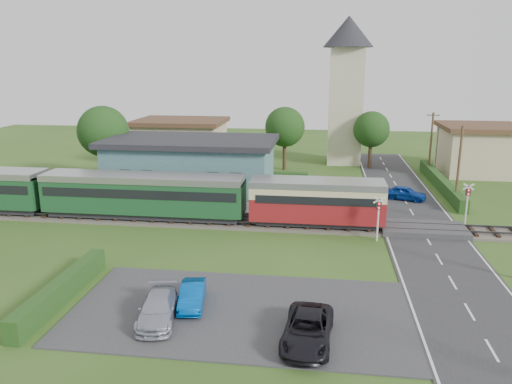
# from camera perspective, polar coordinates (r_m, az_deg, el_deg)

# --- Properties ---
(ground) EXTENTS (120.00, 120.00, 0.00)m
(ground) POSITION_cam_1_polar(r_m,az_deg,el_deg) (36.68, 3.54, -4.91)
(ground) COLOR #2D4C19
(railway_track) EXTENTS (76.00, 3.20, 0.49)m
(railway_track) POSITION_cam_1_polar(r_m,az_deg,el_deg) (38.54, 3.76, -3.77)
(railway_track) COLOR #4C443D
(railway_track) RESTS_ON ground
(road) EXTENTS (6.00, 70.00, 0.05)m
(road) POSITION_cam_1_polar(r_m,az_deg,el_deg) (37.39, 19.08, -5.30)
(road) COLOR #28282B
(road) RESTS_ON ground
(car_park) EXTENTS (17.00, 9.00, 0.08)m
(car_park) POSITION_cam_1_polar(r_m,az_deg,el_deg) (25.88, -1.88, -13.49)
(car_park) COLOR #333335
(car_park) RESTS_ON ground
(crossing_deck) EXTENTS (6.20, 3.40, 0.45)m
(crossing_deck) POSITION_cam_1_polar(r_m,az_deg,el_deg) (39.18, 18.55, -4.04)
(crossing_deck) COLOR #333335
(crossing_deck) RESTS_ON ground
(platform) EXTENTS (30.00, 3.00, 0.45)m
(platform) POSITION_cam_1_polar(r_m,az_deg,el_deg) (43.28, -9.26, -1.71)
(platform) COLOR gray
(platform) RESTS_ON ground
(equipment_hut) EXTENTS (2.30, 2.30, 2.55)m
(equipment_hut) POSITION_cam_1_polar(r_m,az_deg,el_deg) (45.84, -18.96, 0.56)
(equipment_hut) COLOR #C2B998
(equipment_hut) RESTS_ON platform
(station_building) EXTENTS (16.00, 9.00, 5.30)m
(station_building) POSITION_cam_1_polar(r_m,az_deg,el_deg) (48.11, -7.40, 3.02)
(station_building) COLOR #3E6871
(station_building) RESTS_ON ground
(train) EXTENTS (43.20, 2.90, 3.40)m
(train) POSITION_cam_1_polar(r_m,az_deg,el_deg) (41.52, -16.84, -0.06)
(train) COLOR #232328
(train) RESTS_ON ground
(church_tower) EXTENTS (6.00, 6.00, 17.60)m
(church_tower) POSITION_cam_1_polar(r_m,az_deg,el_deg) (62.60, 10.31, 12.51)
(church_tower) COLOR #C2B998
(church_tower) RESTS_ON ground
(house_west) EXTENTS (10.80, 8.80, 5.50)m
(house_west) POSITION_cam_1_polar(r_m,az_deg,el_deg) (62.70, -8.56, 5.75)
(house_west) COLOR tan
(house_west) RESTS_ON ground
(house_east) EXTENTS (8.80, 8.80, 5.50)m
(house_east) POSITION_cam_1_polar(r_m,az_deg,el_deg) (61.84, 24.21, 4.52)
(house_east) COLOR tan
(house_east) RESTS_ON ground
(hedge_carpark) EXTENTS (0.80, 9.00, 1.20)m
(hedge_carpark) POSITION_cam_1_polar(r_m,az_deg,el_deg) (28.63, -21.33, -10.42)
(hedge_carpark) COLOR #193814
(hedge_carpark) RESTS_ON ground
(hedge_roadside) EXTENTS (0.80, 18.00, 1.20)m
(hedge_roadside) POSITION_cam_1_polar(r_m,az_deg,el_deg) (53.16, 20.32, 1.02)
(hedge_roadside) COLOR #193814
(hedge_roadside) RESTS_ON ground
(hedge_station) EXTENTS (22.00, 0.80, 1.30)m
(hedge_station) POSITION_cam_1_polar(r_m,az_deg,el_deg) (52.80, -6.08, 1.82)
(hedge_station) COLOR #193814
(hedge_station) RESTS_ON ground
(tree_a) EXTENTS (5.20, 5.20, 8.00)m
(tree_a) POSITION_cam_1_polar(r_m,az_deg,el_deg) (53.85, -17.07, 6.63)
(tree_a) COLOR #332316
(tree_a) RESTS_ON ground
(tree_b) EXTENTS (4.60, 4.60, 7.34)m
(tree_b) POSITION_cam_1_polar(r_m,az_deg,el_deg) (58.13, 3.32, 7.42)
(tree_b) COLOR #332316
(tree_b) RESTS_ON ground
(tree_c) EXTENTS (4.20, 4.20, 6.78)m
(tree_c) POSITION_cam_1_polar(r_m,az_deg,el_deg) (60.26, 13.06, 6.98)
(tree_c) COLOR #332316
(tree_c) RESTS_ON ground
(utility_pole_c) EXTENTS (1.40, 0.22, 7.00)m
(utility_pole_c) POSITION_cam_1_polar(r_m,az_deg,el_deg) (46.85, 22.18, 2.92)
(utility_pole_c) COLOR #473321
(utility_pole_c) RESTS_ON ground
(utility_pole_d) EXTENTS (1.40, 0.22, 7.00)m
(utility_pole_d) POSITION_cam_1_polar(r_m,az_deg,el_deg) (58.37, 19.35, 5.28)
(utility_pole_d) COLOR #473321
(utility_pole_d) RESTS_ON ground
(crossing_signal_near) EXTENTS (0.84, 0.28, 3.28)m
(crossing_signal_near) POSITION_cam_1_polar(r_m,az_deg,el_deg) (35.79, 13.83, -2.22)
(crossing_signal_near) COLOR silver
(crossing_signal_near) RESTS_ON ground
(crossing_signal_far) EXTENTS (0.84, 0.28, 3.28)m
(crossing_signal_far) POSITION_cam_1_polar(r_m,az_deg,el_deg) (41.73, 23.03, -0.59)
(crossing_signal_far) COLOR silver
(crossing_signal_far) RESTS_ON ground
(streetlamp_west) EXTENTS (0.30, 0.30, 5.15)m
(streetlamp_west) POSITION_cam_1_polar(r_m,az_deg,el_deg) (60.41, -16.30, 5.24)
(streetlamp_west) COLOR #3F3F47
(streetlamp_west) RESTS_ON ground
(streetlamp_east) EXTENTS (0.30, 0.30, 5.15)m
(streetlamp_east) POSITION_cam_1_polar(r_m,az_deg,el_deg) (63.67, 20.03, 5.40)
(streetlamp_east) COLOR #3F3F47
(streetlamp_east) RESTS_ON ground
(car_on_road) EXTENTS (4.02, 2.72, 1.27)m
(car_on_road) POSITION_cam_1_polar(r_m,az_deg,el_deg) (47.52, 16.67, -0.10)
(car_on_road) COLOR navy
(car_on_road) RESTS_ON road
(car_park_blue) EXTENTS (1.69, 3.55, 1.12)m
(car_park_blue) POSITION_cam_1_polar(r_m,az_deg,el_deg) (26.35, -7.30, -11.61)
(car_park_blue) COLOR #0048A1
(car_park_blue) RESTS_ON car_park
(car_park_silver) EXTENTS (2.41, 4.44, 1.22)m
(car_park_silver) POSITION_cam_1_polar(r_m,az_deg,el_deg) (25.20, -11.16, -12.93)
(car_park_silver) COLOR #9CA0B1
(car_park_silver) RESTS_ON car_park
(car_park_dark) EXTENTS (2.42, 4.70, 1.27)m
(car_park_dark) POSITION_cam_1_polar(r_m,az_deg,el_deg) (23.10, 5.92, -15.36)
(car_park_dark) COLOR black
(car_park_dark) RESTS_ON car_park
(pedestrian_near) EXTENTS (0.68, 0.53, 1.63)m
(pedestrian_near) POSITION_cam_1_polar(r_m,az_deg,el_deg) (41.93, -2.35, -0.58)
(pedestrian_near) COLOR gray
(pedestrian_near) RESTS_ON platform
(pedestrian_far) EXTENTS (1.05, 1.17, 1.98)m
(pedestrian_far) POSITION_cam_1_polar(r_m,az_deg,el_deg) (45.49, -18.29, 0.11)
(pedestrian_far) COLOR gray
(pedestrian_far) RESTS_ON platform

